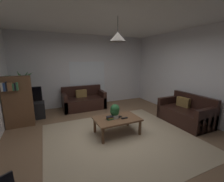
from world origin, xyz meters
name	(u,v)px	position (x,y,z in m)	size (l,w,h in m)	color
floor	(117,135)	(0.00, 0.00, -0.01)	(5.18, 5.59, 0.02)	brown
rug	(121,138)	(0.00, -0.20, 0.00)	(3.36, 3.07, 0.01)	tan
wall_back	(86,71)	(0.00, 2.82, 1.37)	(5.30, 0.06, 2.74)	silver
wall_right	(196,75)	(2.62, 0.00, 1.37)	(0.06, 5.59, 2.74)	silver
ceiling	(118,14)	(0.00, 0.00, 2.75)	(5.18, 5.59, 0.02)	white
window_pane	(88,77)	(0.07, 2.79, 1.14)	(1.41, 0.01, 1.18)	white
couch_under_window	(84,101)	(-0.25, 2.33, 0.28)	(1.52, 0.80, 0.82)	black
couch_right_side	(185,114)	(2.12, -0.18, 0.28)	(0.80, 1.41, 0.82)	black
coffee_table	(117,120)	(0.03, 0.06, 0.35)	(1.09, 0.70, 0.41)	brown
book_on_table_0	(110,119)	(-0.16, 0.07, 0.42)	(0.15, 0.10, 0.02)	#387247
book_on_table_1	(110,118)	(-0.15, 0.08, 0.44)	(0.11, 0.11, 0.03)	gold
book_on_table_2	(110,117)	(-0.16, 0.07, 0.47)	(0.16, 0.09, 0.03)	black
remote_on_table_0	(119,117)	(0.10, 0.09, 0.42)	(0.05, 0.16, 0.02)	black
remote_on_table_1	(124,118)	(0.19, -0.03, 0.42)	(0.05, 0.16, 0.02)	black
potted_plant_on_table	(115,111)	(-0.01, 0.12, 0.59)	(0.23, 0.23, 0.34)	beige
tv_stand	(29,111)	(-2.04, 2.04, 0.25)	(0.90, 0.44, 0.50)	black
tv	(27,95)	(-2.04, 2.02, 0.76)	(0.81, 0.16, 0.51)	black
potted_palm_corner	(24,93)	(-2.18, 2.51, 0.73)	(0.87, 0.82, 1.54)	brown
bookshelf_corner	(18,101)	(-2.22, 1.53, 0.72)	(0.70, 0.31, 1.40)	brown
pendant_lamp	(118,37)	(0.03, 0.06, 2.32)	(0.36, 0.36, 0.53)	black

